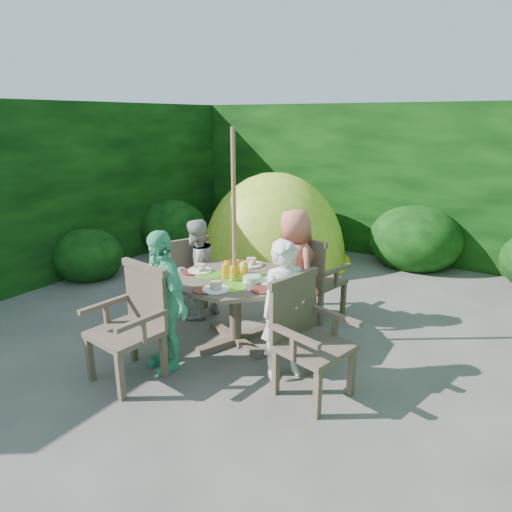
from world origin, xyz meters
The scene contains 13 objects.
ground centered at (0.00, 0.00, 0.00)m, with size 60.00×60.00×0.00m, color #4E4A46.
hedge_enclosure centered at (0.00, 1.33, 1.25)m, with size 9.00×9.00×2.50m.
patio_table centered at (-0.30, -0.34, 0.62)m, with size 1.63×1.63×0.88m.
parasol_pole centered at (-0.30, -0.34, 1.10)m, with size 0.04×0.04×2.20m, color brown.
garden_chair_right centered at (0.72, -0.74, 0.53)m, with size 0.65×0.70×0.98m.
garden_chair_left centered at (-1.33, 0.05, 0.48)m, with size 0.64×0.68×0.89m.
garden_chair_back centered at (0.10, 0.68, 0.51)m, with size 0.67×0.62×0.95m.
garden_chair_front centered at (-0.71, -1.35, 0.53)m, with size 0.66×0.60×1.00m.
child_right centered at (0.45, -0.62, 0.65)m, with size 0.47×0.31×1.29m, color white.
child_left centered at (-1.05, -0.05, 0.59)m, with size 0.57×0.45×1.18m, color #A9A9A4.
child_back centered at (-0.01, 0.41, 0.67)m, with size 0.65×0.42×1.33m, color #E16E5D.
child_front centered at (-0.59, -1.08, 0.67)m, with size 0.79×0.33×1.34m, color #54C595.
dome_tent centered at (-1.44, 2.38, 0.00)m, with size 2.52×2.52×2.88m.
Camera 1 is at (2.22, -3.90, 2.29)m, focal length 32.00 mm.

